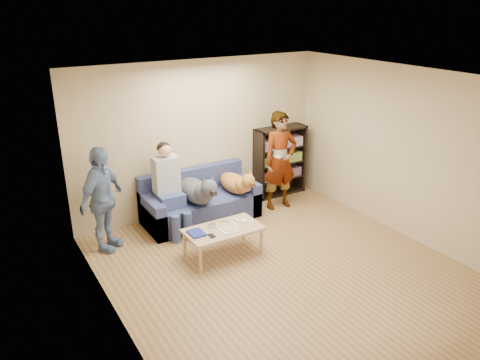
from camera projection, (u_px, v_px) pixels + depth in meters
ground at (285, 272)px, 6.39m from camera, size 5.00×5.00×0.00m
ceiling at (293, 80)px, 5.46m from camera, size 5.00×5.00×0.00m
wall_back at (200, 137)px, 7.92m from camera, size 4.50×0.00×4.50m
wall_front at (468, 276)px, 3.93m from camera, size 4.50×0.00×4.50m
wall_left at (114, 225)px, 4.84m from camera, size 0.00×5.00×5.00m
wall_right at (409, 155)px, 7.01m from camera, size 0.00×5.00×5.00m
blanket at (244, 187)px, 7.97m from camera, size 0.41×0.35×0.14m
person_standing_right at (280, 161)px, 8.11m from camera, size 0.66×0.46×1.73m
person_standing_left at (102, 200)px, 6.72m from camera, size 0.96×0.89×1.58m
held_controller at (278, 157)px, 7.79m from camera, size 0.07×0.12×0.03m
notebook_blue at (196, 233)px, 6.52m from camera, size 0.20×0.26×0.03m
papers at (230, 230)px, 6.62m from camera, size 0.26×0.20×0.02m
magazine at (231, 228)px, 6.65m from camera, size 0.22×0.17×0.01m
camera_silver at (212, 226)px, 6.71m from camera, size 0.11×0.06×0.05m
controller_a at (236, 220)px, 6.89m from camera, size 0.04×0.13×0.03m
controller_b at (244, 221)px, 6.87m from camera, size 0.09×0.06×0.03m
headphone_cup_a at (236, 225)px, 6.76m from camera, size 0.07×0.07×0.02m
headphone_cup_b at (233, 223)px, 6.82m from camera, size 0.07×0.07×0.02m
pen_orange at (228, 233)px, 6.54m from camera, size 0.13×0.06×0.01m
pen_black at (224, 222)px, 6.88m from camera, size 0.13×0.08×0.01m
wallet at (212, 236)px, 6.46m from camera, size 0.07×0.12×0.02m
sofa at (200, 204)px, 7.84m from camera, size 1.90×0.85×0.82m
person_seated at (169, 185)px, 7.29m from camera, size 0.40×0.73×1.47m
dog_gray at (198, 191)px, 7.44m from camera, size 0.41×1.25×0.60m
dog_tan at (237, 183)px, 7.84m from camera, size 0.35×1.14×0.51m
coffee_table at (223, 231)px, 6.70m from camera, size 1.10×0.60×0.42m
bookshelf at (279, 160)px, 8.76m from camera, size 1.00×0.34×1.30m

